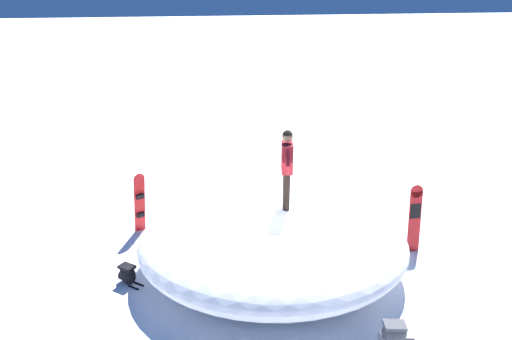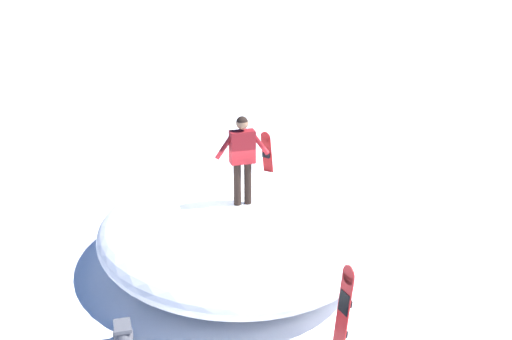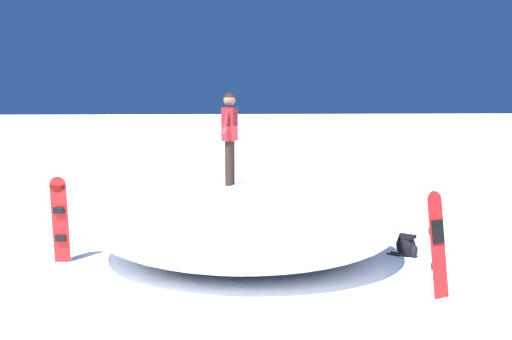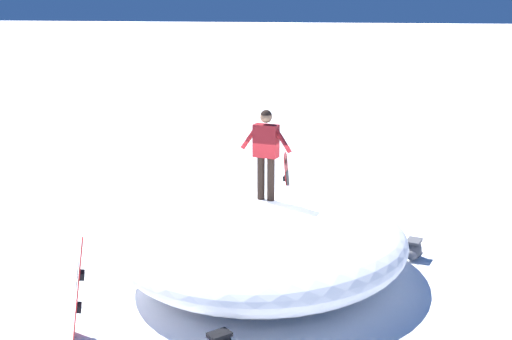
{
  "view_description": "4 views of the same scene",
  "coord_description": "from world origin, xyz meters",
  "px_view_note": "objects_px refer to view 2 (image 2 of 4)",
  "views": [
    {
      "loc": [
        -8.35,
        2.37,
        5.67
      ],
      "look_at": [
        0.6,
        0.04,
        2.24
      ],
      "focal_mm": 33.6,
      "sensor_mm": 36.0,
      "label": 1
    },
    {
      "loc": [
        -5.17,
        -10.08,
        6.41
      ],
      "look_at": [
        0.5,
        -0.79,
        2.14
      ],
      "focal_mm": 45.61,
      "sensor_mm": 36.0,
      "label": 2
    },
    {
      "loc": [
        11.23,
        -1.25,
        2.96
      ],
      "look_at": [
        0.15,
        -0.05,
        1.66
      ],
      "focal_mm": 41.69,
      "sensor_mm": 36.0,
      "label": 3
    },
    {
      "loc": [
        -1.38,
        11.35,
        5.11
      ],
      "look_at": [
        0.49,
        -0.2,
        2.07
      ],
      "focal_mm": 47.34,
      "sensor_mm": 36.0,
      "label": 4
    }
  ],
  "objects_px": {
    "snowboard_secondary_upright": "(344,312)",
    "backpack_far": "(123,334)",
    "backpack_near": "(178,198)",
    "snowboard_primary_upright": "(267,161)",
    "snowboarder_standing": "(242,153)"
  },
  "relations": [
    {
      "from": "snowboarder_standing",
      "to": "snowboard_primary_upright",
      "type": "xyz_separation_m",
      "value": [
        2.44,
        2.98,
        -1.6
      ]
    },
    {
      "from": "snowboarder_standing",
      "to": "backpack_far",
      "type": "xyz_separation_m",
      "value": [
        -2.82,
        -1.04,
        -2.22
      ]
    },
    {
      "from": "backpack_far",
      "to": "snowboard_primary_upright",
      "type": "bearing_deg",
      "value": 37.37
    },
    {
      "from": "snowboard_secondary_upright",
      "to": "snowboarder_standing",
      "type": "bearing_deg",
      "value": 89.09
    },
    {
      "from": "snowboard_primary_upright",
      "to": "backpack_far",
      "type": "height_order",
      "value": "snowboard_primary_upright"
    },
    {
      "from": "backpack_near",
      "to": "backpack_far",
      "type": "bearing_deg",
      "value": -124.43
    },
    {
      "from": "snowboard_primary_upright",
      "to": "backpack_near",
      "type": "relative_size",
      "value": 2.94
    },
    {
      "from": "snowboard_secondary_upright",
      "to": "backpack_far",
      "type": "height_order",
      "value": "snowboard_secondary_upright"
    },
    {
      "from": "snowboard_primary_upright",
      "to": "snowboard_secondary_upright",
      "type": "height_order",
      "value": "snowboard_secondary_upright"
    },
    {
      "from": "snowboarder_standing",
      "to": "snowboard_secondary_upright",
      "type": "height_order",
      "value": "snowboarder_standing"
    },
    {
      "from": "snowboard_primary_upright",
      "to": "backpack_far",
      "type": "bearing_deg",
      "value": -142.63
    },
    {
      "from": "snowboard_primary_upright",
      "to": "snowboarder_standing",
      "type": "bearing_deg",
      "value": -129.27
    },
    {
      "from": "snowboard_secondary_upright",
      "to": "backpack_near",
      "type": "xyz_separation_m",
      "value": [
        0.23,
        6.45,
        -0.61
      ]
    },
    {
      "from": "backpack_near",
      "to": "snowboard_primary_upright",
      "type": "bearing_deg",
      "value": -9.36
    },
    {
      "from": "snowboard_secondary_upright",
      "to": "backpack_far",
      "type": "xyz_separation_m",
      "value": [
        -2.78,
        2.06,
        -0.63
      ]
    }
  ]
}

